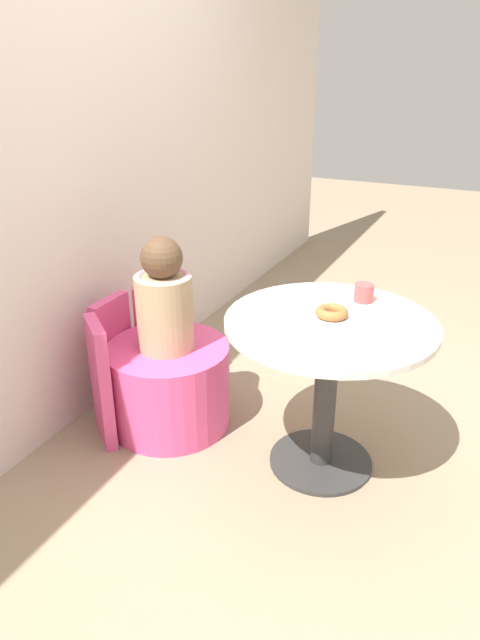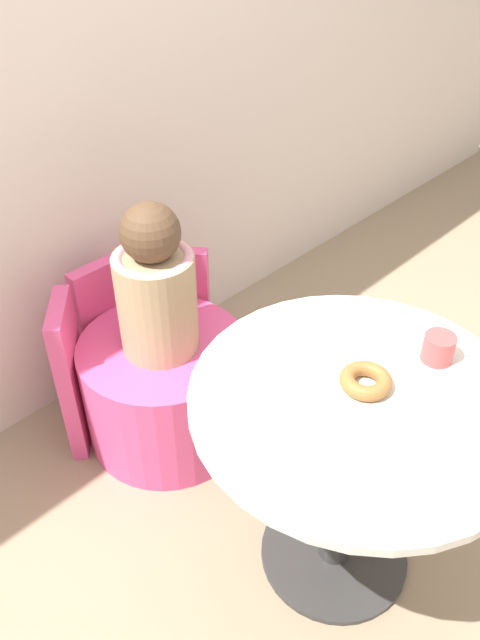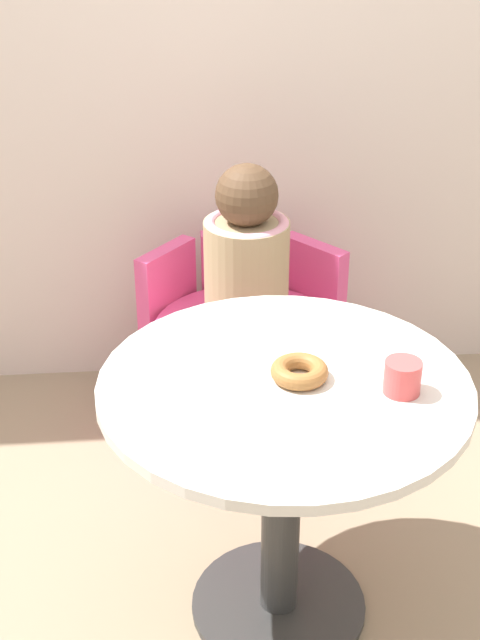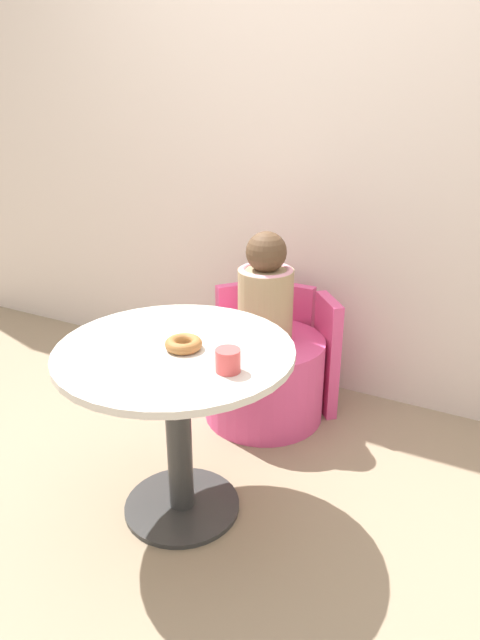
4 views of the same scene
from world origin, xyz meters
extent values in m
plane|color=gray|center=(0.00, 0.00, 0.00)|extent=(12.00, 12.00, 0.00)
cube|color=silver|center=(0.00, 1.13, 1.20)|extent=(6.00, 0.06, 2.40)
cylinder|color=#333333|center=(-0.04, -0.03, 0.01)|extent=(0.42, 0.42, 0.02)
cylinder|color=#333333|center=(-0.04, -0.03, 0.32)|extent=(0.09, 0.09, 0.61)
cylinder|color=silver|center=(-0.04, -0.03, 0.64)|extent=(0.79, 0.79, 0.02)
cylinder|color=#E54C8C|center=(-0.05, 0.69, 0.19)|extent=(0.55, 0.55, 0.38)
cube|color=#E54C8C|center=(-0.05, 0.99, 0.28)|extent=(0.23, 0.05, 0.56)
cube|color=#E54C8C|center=(0.18, 0.88, 0.28)|extent=(0.19, 0.21, 0.56)
cube|color=#E54C8C|center=(-0.28, 0.88, 0.28)|extent=(0.19, 0.21, 0.56)
cylinder|color=tan|center=(-0.05, 0.69, 0.55)|extent=(0.24, 0.24, 0.33)
torus|color=pink|center=(-0.05, 0.69, 0.70)|extent=(0.24, 0.24, 0.04)
sphere|color=brown|center=(-0.05, 0.69, 0.79)|extent=(0.17, 0.17, 0.17)
torus|color=#9E6633|center=(-0.01, -0.02, 0.67)|extent=(0.12, 0.12, 0.04)
cylinder|color=#DB4C4C|center=(0.20, -0.09, 0.69)|extent=(0.08, 0.08, 0.07)
camera|label=1|loc=(-1.90, -0.56, 1.52)|focal=32.00mm
camera|label=2|loc=(-0.96, -0.55, 1.66)|focal=35.00mm
camera|label=3|loc=(-0.27, -1.58, 1.65)|focal=50.00mm
camera|label=4|loc=(0.93, -1.41, 1.45)|focal=32.00mm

